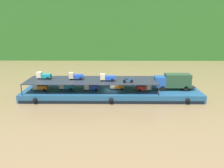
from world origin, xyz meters
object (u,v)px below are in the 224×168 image
mini_truck_lower_mid (91,87)px  mini_truck_upper_stern (44,75)px  cargo_barge (111,94)px  mini_truck_lower_bow (144,87)px  mini_truck_lower_aft (66,86)px  mini_truck_upper_mid (76,76)px  mini_truck_lower_fore (117,86)px  mini_truck_upper_fore (107,77)px  mini_truck_lower_stern (40,87)px  motorcycle_upper_port (128,80)px  covered_lorry (173,81)px

mini_truck_lower_mid → mini_truck_upper_stern: (-9.27, 1.00, 2.00)m
cargo_barge → mini_truck_lower_bow: 6.41m
mini_truck_lower_mid → cargo_barge: bearing=4.0°
mini_truck_lower_aft → mini_truck_upper_mid: bearing=3.6°
mini_truck_lower_fore → mini_truck_upper_fore: (-1.81, -1.24, 2.00)m
mini_truck_lower_stern → motorcycle_upper_port: (16.67, -1.71, 1.74)m
covered_lorry → motorcycle_upper_port: covered_lorry is taller
mini_truck_lower_fore → mini_truck_lower_aft: bearing=-178.3°
mini_truck_lower_stern → motorcycle_upper_port: bearing=-5.8°
motorcycle_upper_port → mini_truck_lower_mid: bearing=165.6°
mini_truck_lower_aft → mini_truck_lower_bow: same height
cargo_barge → mini_truck_upper_fore: (-0.77, -0.75, 3.44)m
cargo_barge → mini_truck_lower_aft: 8.83m
mini_truck_lower_stern → mini_truck_upper_fore: 13.03m
cargo_barge → mini_truck_upper_fore: 3.60m
mini_truck_upper_stern → mini_truck_lower_fore: bearing=-1.0°
cargo_barge → mini_truck_upper_fore: mini_truck_upper_fore is taller
mini_truck_lower_stern → mini_truck_lower_mid: bearing=0.4°
mini_truck_lower_aft → mini_truck_lower_mid: bearing=-5.5°
cargo_barge → covered_lorry: size_ratio=4.30×
mini_truck_upper_mid → mini_truck_lower_fore: bearing=1.3°
mini_truck_lower_stern → mini_truck_lower_mid: 9.75m
mini_truck_lower_stern → mini_truck_lower_aft: size_ratio=1.02×
mini_truck_lower_stern → mini_truck_lower_aft: (4.92, 0.53, 0.00)m
covered_lorry → mini_truck_lower_aft: covered_lorry is taller
mini_truck_upper_fore → mini_truck_upper_stern: bearing=173.2°
mini_truck_lower_mid → mini_truck_upper_mid: 3.63m
mini_truck_lower_mid → mini_truck_lower_bow: bearing=-0.7°
mini_truck_lower_fore → mini_truck_lower_mid: bearing=-171.2°
cargo_barge → mini_truck_lower_fore: size_ratio=12.22×
cargo_barge → motorcycle_upper_port: bearing=-34.0°
covered_lorry → mini_truck_lower_fore: covered_lorry is taller
mini_truck_upper_fore → mini_truck_lower_fore: bearing=34.3°
covered_lorry → mini_truck_upper_mid: bearing=-179.7°
cargo_barge → mini_truck_lower_fore: (1.04, 0.49, 1.44)m
mini_truck_lower_mid → mini_truck_upper_stern: mini_truck_upper_stern is taller
mini_truck_upper_stern → motorcycle_upper_port: size_ratio=1.46×
mini_truck_upper_stern → mini_truck_lower_stern: bearing=-114.3°
mini_truck_upper_stern → mini_truck_upper_mid: size_ratio=0.99×
covered_lorry → mini_truck_lower_fore: (-10.91, 0.09, -1.00)m
mini_truck_lower_fore → mini_truck_upper_mid: (-7.90, -0.18, 2.00)m
mini_truck_lower_fore → mini_truck_upper_stern: (-14.20, 0.24, 2.00)m
motorcycle_upper_port → mini_truck_lower_fore: bearing=128.2°
covered_lorry → mini_truck_lower_fore: 10.95m
mini_truck_upper_fore → motorcycle_upper_port: (3.80, -1.29, -0.26)m
mini_truck_upper_mid → cargo_barge: bearing=-2.6°
mini_truck_lower_bow → motorcycle_upper_port: bearing=-152.9°
covered_lorry → mini_truck_lower_stern: (-25.58, -0.74, -1.00)m
mini_truck_lower_aft → mini_truck_upper_mid: 2.73m
mini_truck_upper_fore → motorcycle_upper_port: mini_truck_upper_fore is taller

